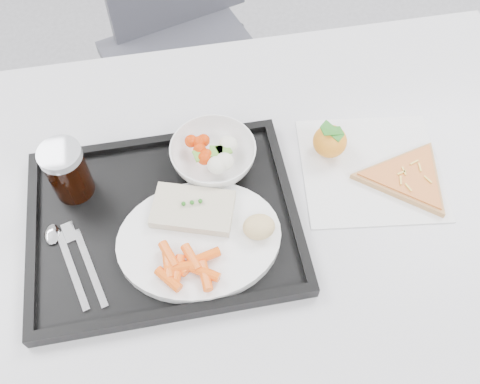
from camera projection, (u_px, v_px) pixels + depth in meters
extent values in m
cube|color=#AFAFB1|center=(254.00, 201.00, 0.96)|extent=(1.20, 0.80, 0.03)
cylinder|color=#47474C|center=(24.00, 199.00, 1.40)|extent=(0.04, 0.04, 0.72)
cylinder|color=#47474C|center=(415.00, 140.00, 1.51)|extent=(0.04, 0.04, 0.72)
cube|color=#3B3B44|center=(190.00, 69.00, 1.54)|extent=(0.52, 0.52, 0.04)
cylinder|color=#47474C|center=(145.00, 175.00, 1.62)|extent=(0.03, 0.03, 0.43)
cylinder|color=#47474C|center=(261.00, 158.00, 1.66)|extent=(0.03, 0.03, 0.43)
cylinder|color=#47474C|center=(136.00, 89.00, 1.81)|extent=(0.03, 0.03, 0.43)
cylinder|color=#47474C|center=(240.00, 75.00, 1.85)|extent=(0.03, 0.03, 0.43)
cube|color=black|center=(164.00, 222.00, 0.91)|extent=(0.45, 0.35, 0.01)
cube|color=black|center=(154.00, 141.00, 0.99)|extent=(0.45, 0.02, 0.01)
cube|color=black|center=(175.00, 312.00, 0.81)|extent=(0.45, 0.02, 0.01)
cube|color=black|center=(289.00, 199.00, 0.92)|extent=(0.02, 0.32, 0.01)
cube|color=black|center=(32.00, 239.00, 0.88)|extent=(0.02, 0.32, 0.01)
cylinder|color=white|center=(199.00, 239.00, 0.87)|extent=(0.27, 0.27, 0.02)
cube|color=beige|center=(193.00, 209.00, 0.88)|extent=(0.15, 0.12, 0.02)
sphere|color=#236B1C|center=(183.00, 204.00, 0.88)|extent=(0.01, 0.01, 0.01)
sphere|color=#236B1C|center=(192.00, 202.00, 0.88)|extent=(0.01, 0.01, 0.01)
sphere|color=#236B1C|center=(200.00, 201.00, 0.88)|extent=(0.01, 0.01, 0.01)
ellipsoid|color=#DCAD81|center=(259.00, 227.00, 0.86)|extent=(0.06, 0.06, 0.03)
imported|color=white|center=(213.00, 155.00, 0.95)|extent=(0.15, 0.15, 0.05)
cylinder|color=black|center=(68.00, 173.00, 0.90)|extent=(0.07, 0.07, 0.10)
cylinder|color=#A5A8AD|center=(59.00, 155.00, 0.85)|extent=(0.07, 0.07, 0.01)
cube|color=silver|center=(73.00, 270.00, 0.85)|extent=(0.05, 0.15, 0.00)
ellipsoid|color=silver|center=(52.00, 234.00, 0.89)|extent=(0.04, 0.04, 0.01)
cube|color=silver|center=(90.00, 267.00, 0.86)|extent=(0.05, 0.15, 0.00)
cube|color=silver|center=(70.00, 232.00, 0.89)|extent=(0.03, 0.04, 0.00)
cube|color=silver|center=(371.00, 169.00, 0.98)|extent=(0.28, 0.27, 0.00)
ellipsoid|color=#F69801|center=(330.00, 141.00, 0.97)|extent=(0.08, 0.08, 0.06)
cube|color=#236B1C|center=(332.00, 131.00, 0.94)|extent=(0.04, 0.04, 0.01)
cube|color=#236B1C|center=(332.00, 131.00, 0.94)|extent=(0.04, 0.02, 0.01)
cylinder|color=tan|center=(408.00, 178.00, 0.96)|extent=(0.25, 0.25, 0.01)
cylinder|color=#B12911|center=(409.00, 175.00, 0.95)|extent=(0.22, 0.22, 0.00)
cube|color=#EABC47|center=(428.00, 180.00, 0.94)|extent=(0.01, 0.02, 0.00)
cube|color=#EABC47|center=(414.00, 162.00, 0.96)|extent=(0.02, 0.01, 0.00)
cube|color=#EABC47|center=(420.00, 167.00, 0.96)|extent=(0.01, 0.02, 0.00)
cube|color=#EABC47|center=(404.00, 171.00, 0.95)|extent=(0.00, 0.02, 0.00)
cube|color=#EABC47|center=(401.00, 180.00, 0.94)|extent=(0.01, 0.02, 0.00)
cube|color=#EABC47|center=(402.00, 173.00, 0.95)|extent=(0.02, 0.01, 0.00)
cube|color=#EABC47|center=(408.00, 187.00, 0.93)|extent=(0.01, 0.02, 0.00)
cylinder|color=#FE5B12|center=(180.00, 267.00, 0.82)|extent=(0.05, 0.02, 0.02)
cylinder|color=#FE5B12|center=(192.00, 258.00, 0.83)|extent=(0.03, 0.05, 0.02)
cylinder|color=#FE5B12|center=(176.00, 263.00, 0.83)|extent=(0.04, 0.05, 0.02)
cylinder|color=#FE5B12|center=(178.00, 270.00, 0.83)|extent=(0.03, 0.05, 0.02)
cylinder|color=#FE5B12|center=(169.00, 255.00, 0.83)|extent=(0.03, 0.05, 0.02)
cylinder|color=#FE5B12|center=(205.00, 272.00, 0.82)|extent=(0.05, 0.04, 0.02)
cylinder|color=#FE5B12|center=(168.00, 264.00, 0.83)|extent=(0.02, 0.05, 0.02)
cylinder|color=#FE5B12|center=(168.00, 279.00, 0.81)|extent=(0.04, 0.05, 0.02)
cylinder|color=#FE5B12|center=(206.00, 257.00, 0.84)|extent=(0.05, 0.03, 0.02)
cylinder|color=#FE5B12|center=(205.00, 276.00, 0.82)|extent=(0.02, 0.05, 0.02)
sphere|color=red|center=(206.00, 155.00, 0.93)|extent=(0.02, 0.02, 0.02)
sphere|color=red|center=(204.00, 159.00, 0.93)|extent=(0.02, 0.02, 0.02)
sphere|color=red|center=(191.00, 141.00, 0.95)|extent=(0.02, 0.02, 0.02)
sphere|color=red|center=(200.00, 150.00, 0.94)|extent=(0.02, 0.02, 0.02)
sphere|color=red|center=(199.00, 142.00, 0.95)|extent=(0.02, 0.02, 0.02)
sphere|color=red|center=(203.00, 140.00, 0.95)|extent=(0.02, 0.02, 0.02)
ellipsoid|color=silver|center=(228.00, 144.00, 0.95)|extent=(0.03, 0.03, 0.03)
ellipsoid|color=silver|center=(224.00, 161.00, 0.93)|extent=(0.03, 0.03, 0.03)
ellipsoid|color=silver|center=(217.00, 165.00, 0.92)|extent=(0.03, 0.03, 0.03)
cube|color=#5A9730|center=(201.00, 155.00, 0.93)|extent=(0.03, 0.03, 0.00)
cube|color=#5A9730|center=(216.00, 151.00, 0.93)|extent=(0.03, 0.03, 0.00)
cube|color=#5A9730|center=(224.00, 150.00, 0.94)|extent=(0.03, 0.03, 0.00)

